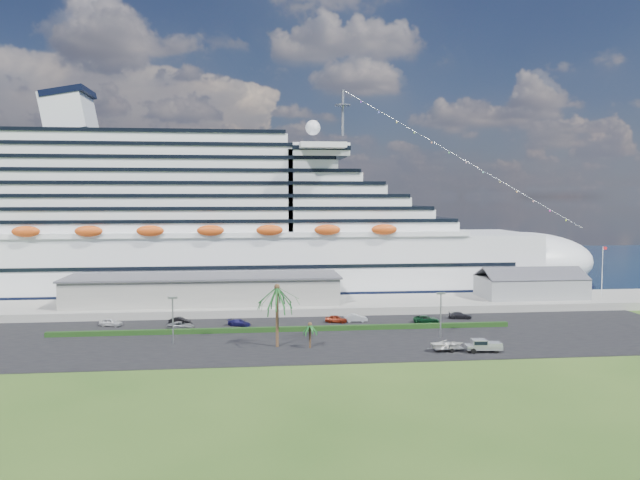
{
  "coord_description": "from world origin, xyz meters",
  "views": [
    {
      "loc": [
        -14.1,
        -101.42,
        25.76
      ],
      "look_at": [
        0.21,
        30.0,
        16.6
      ],
      "focal_mm": 35.0,
      "sensor_mm": 36.0,
      "label": 1
    }
  ],
  "objects": [
    {
      "name": "lamp_post_left",
      "position": [
        -28.0,
        8.0,
        5.34
      ],
      "size": [
        1.6,
        0.35,
        8.27
      ],
      "color": "gray",
      "rests_on": "asphalt_lot"
    },
    {
      "name": "terminal_building",
      "position": [
        -25.0,
        40.0,
        5.01
      ],
      "size": [
        61.0,
        15.0,
        6.3
      ],
      "color": "gray",
      "rests_on": "wharf"
    },
    {
      "name": "cruise_ship",
      "position": [
        -21.53,
        64.0,
        16.69
      ],
      "size": [
        191.0,
        38.0,
        54.0
      ],
      "color": "silver",
      "rests_on": "ground"
    },
    {
      "name": "asphalt_lot",
      "position": [
        0.0,
        11.0,
        0.06
      ],
      "size": [
        140.0,
        38.0,
        0.12
      ],
      "primitive_type": "cube",
      "color": "black",
      "rests_on": "ground"
    },
    {
      "name": "lamp_post_right",
      "position": [
        20.0,
        8.0,
        5.34
      ],
      "size": [
        1.6,
        0.35,
        8.27
      ],
      "color": "gray",
      "rests_on": "asphalt_lot"
    },
    {
      "name": "pickup_truck",
      "position": [
        23.71,
        -3.32,
        1.27
      ],
      "size": [
        6.12,
        2.69,
        2.1
      ],
      "color": "black",
      "rests_on": "asphalt_lot"
    },
    {
      "name": "parked_car_2",
      "position": [
        -28.04,
        20.3,
        0.82
      ],
      "size": [
        5.44,
        3.3,
        1.41
      ],
      "primitive_type": "imported",
      "rotation": [
        0.0,
        0.0,
        1.37
      ],
      "color": "gray",
      "rests_on": "asphalt_lot"
    },
    {
      "name": "water",
      "position": [
        0.0,
        130.0,
        0.01
      ],
      "size": [
        420.0,
        160.0,
        0.02
      ],
      "primitive_type": "cube",
      "color": "black",
      "rests_on": "ground"
    },
    {
      "name": "boat_trailer",
      "position": [
        18.05,
        -2.37,
        1.31
      ],
      "size": [
        6.33,
        4.26,
        1.8
      ],
      "color": "gray",
      "rests_on": "asphalt_lot"
    },
    {
      "name": "parked_car_0",
      "position": [
        -42.17,
        24.55,
        0.9
      ],
      "size": [
        4.92,
        3.13,
        1.56
      ],
      "primitive_type": "imported",
      "rotation": [
        0.0,
        0.0,
        1.27
      ],
      "color": "silver",
      "rests_on": "asphalt_lot"
    },
    {
      "name": "palm_tall",
      "position": [
        -10.0,
        4.0,
        9.2
      ],
      "size": [
        8.82,
        8.82,
        11.13
      ],
      "color": "#47301E",
      "rests_on": "ground"
    },
    {
      "name": "palm_short",
      "position": [
        -4.5,
        2.5,
        3.67
      ],
      "size": [
        3.53,
        3.53,
        4.56
      ],
      "color": "#47301E",
      "rests_on": "ground"
    },
    {
      "name": "ground",
      "position": [
        0.0,
        0.0,
        0.0
      ],
      "size": [
        420.0,
        420.0,
        0.0
      ],
      "primitive_type": "plane",
      "color": "#2C4F1A",
      "rests_on": "ground"
    },
    {
      "name": "wharf",
      "position": [
        0.0,
        40.0,
        0.9
      ],
      "size": [
        240.0,
        20.0,
        1.8
      ],
      "primitive_type": "cube",
      "color": "gray",
      "rests_on": "ground"
    },
    {
      "name": "parked_car_6",
      "position": [
        21.05,
        21.02,
        0.86
      ],
      "size": [
        5.71,
        3.41,
        1.49
      ],
      "primitive_type": "imported",
      "rotation": [
        0.0,
        0.0,
        1.38
      ],
      "color": "#0D341A",
      "rests_on": "asphalt_lot"
    },
    {
      "name": "flagpole",
      "position": [
        70.04,
        40.0,
        8.27
      ],
      "size": [
        1.08,
        0.16,
        12.0
      ],
      "color": "silver",
      "rests_on": "wharf"
    },
    {
      "name": "parked_car_7",
      "position": [
        29.3,
        24.48,
        0.82
      ],
      "size": [
        5.12,
        3.03,
        1.39
      ],
      "primitive_type": "imported",
      "rotation": [
        0.0,
        0.0,
        1.33
      ],
      "color": "black",
      "rests_on": "asphalt_lot"
    },
    {
      "name": "hedge",
      "position": [
        -8.0,
        16.0,
        0.57
      ],
      "size": [
        88.0,
        1.1,
        0.9
      ],
      "primitive_type": "cube",
      "color": "black",
      "rests_on": "asphalt_lot"
    },
    {
      "name": "parked_car_4",
      "position": [
        2.81,
        23.22,
        0.89
      ],
      "size": [
        4.84,
        3.05,
        1.54
      ],
      "primitive_type": "imported",
      "rotation": [
        0.0,
        0.0,
        1.28
      ],
      "color": "maroon",
      "rests_on": "asphalt_lot"
    },
    {
      "name": "parked_car_5",
      "position": [
        6.88,
        23.61,
        0.91
      ],
      "size": [
        4.78,
        1.7,
        1.57
      ],
      "primitive_type": "imported",
      "rotation": [
        0.0,
        0.0,
        1.58
      ],
      "color": "#ABADB2",
      "rests_on": "asphalt_lot"
    },
    {
      "name": "port_shed",
      "position": [
        52.0,
        40.0,
        4.4
      ],
      "size": [
        24.0,
        12.31,
        7.37
      ],
      "color": "gray",
      "rests_on": "wharf"
    },
    {
      "name": "parked_car_1",
      "position": [
        -28.74,
        24.85,
        0.84
      ],
      "size": [
        4.6,
        2.57,
        1.44
      ],
      "primitive_type": "imported",
      "rotation": [
        0.0,
        0.0,
        1.32
      ],
      "color": "black",
      "rests_on": "asphalt_lot"
    },
    {
      "name": "parked_car_3",
      "position": [
        -16.82,
        22.04,
        0.8
      ],
      "size": [
        5.03,
        3.55,
        1.35
      ],
      "primitive_type": "imported",
      "rotation": [
        0.0,
        0.0,
        1.17
      ],
      "color": "#17154A",
      "rests_on": "asphalt_lot"
    }
  ]
}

